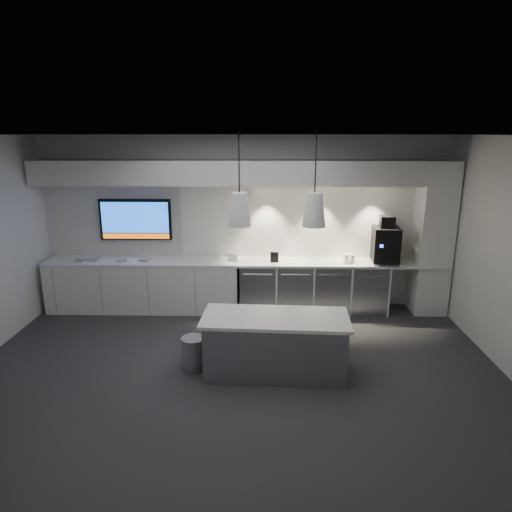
{
  "coord_description": "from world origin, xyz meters",
  "views": [
    {
      "loc": [
        0.38,
        -5.36,
        3.03
      ],
      "look_at": [
        0.24,
        1.1,
        1.28
      ],
      "focal_mm": 32.0,
      "sensor_mm": 36.0,
      "label": 1
    }
  ],
  "objects_px": {
    "coffee_machine": "(386,243)",
    "bin": "(194,353)",
    "wall_tv": "(135,220)",
    "island": "(275,345)"
  },
  "relations": [
    {
      "from": "wall_tv",
      "to": "coffee_machine",
      "type": "height_order",
      "value": "wall_tv"
    },
    {
      "from": "wall_tv",
      "to": "coffee_machine",
      "type": "distance_m",
      "value": 4.34
    },
    {
      "from": "coffee_machine",
      "to": "bin",
      "type": "bearing_deg",
      "value": -139.79
    },
    {
      "from": "wall_tv",
      "to": "island",
      "type": "bearing_deg",
      "value": -45.51
    },
    {
      "from": "island",
      "to": "coffee_machine",
      "type": "relative_size",
      "value": 2.42
    },
    {
      "from": "bin",
      "to": "coffee_machine",
      "type": "relative_size",
      "value": 0.57
    },
    {
      "from": "island",
      "to": "bin",
      "type": "height_order",
      "value": "island"
    },
    {
      "from": "island",
      "to": "bin",
      "type": "xyz_separation_m",
      "value": [
        -1.07,
        0.08,
        -0.17
      ]
    },
    {
      "from": "wall_tv",
      "to": "bin",
      "type": "bearing_deg",
      "value": -60.56
    },
    {
      "from": "wall_tv",
      "to": "island",
      "type": "distance_m",
      "value": 3.63
    }
  ]
}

